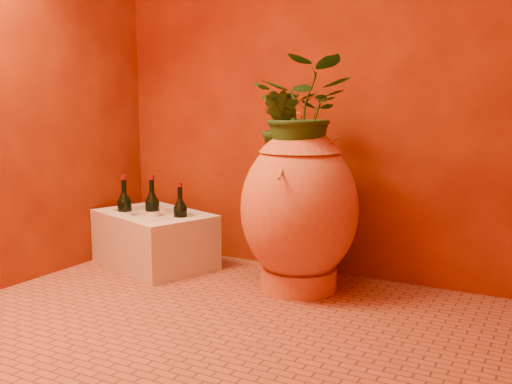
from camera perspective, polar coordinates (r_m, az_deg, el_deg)
The scene contains 11 objects.
floor at distance 2.46m, azimuth -3.78°, elevation -13.53°, with size 2.50×2.50×0.00m, color brown.
wall_back at distance 3.18m, azimuth 6.10°, elevation 14.42°, with size 2.50×0.02×2.50m, color #5E1805.
wall_left at distance 3.16m, azimuth -24.09°, elevation 13.78°, with size 0.02×2.00×2.50m, color #5E1805.
amphora at distance 2.86m, azimuth 4.34°, elevation -1.59°, with size 0.59×0.60×0.84m.
stone_basin at distance 3.39m, azimuth -10.11°, elevation -4.75°, with size 0.79×0.67×0.31m.
wine_bottle_a at distance 3.25m, azimuth -7.56°, elevation -2.73°, with size 0.08×0.08×0.33m.
wine_bottle_b at distance 3.42m, azimuth -12.98°, elevation -2.14°, with size 0.09×0.09×0.35m.
wine_bottle_c at distance 3.40m, azimuth -10.31°, elevation -2.13°, with size 0.09×0.09×0.35m.
wall_tap at distance 3.13m, azimuth 3.93°, elevation 6.69°, with size 0.07×0.14×0.16m.
plant_main at distance 2.81m, azimuth 4.76°, elevation 8.05°, with size 0.47×0.40×0.52m, color #1B4619.
plant_side at distance 2.82m, azimuth 2.46°, elevation 6.51°, with size 0.19×0.16×0.35m, color #1B4619.
Camera 1 is at (1.24, -1.91, 0.93)m, focal length 40.00 mm.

